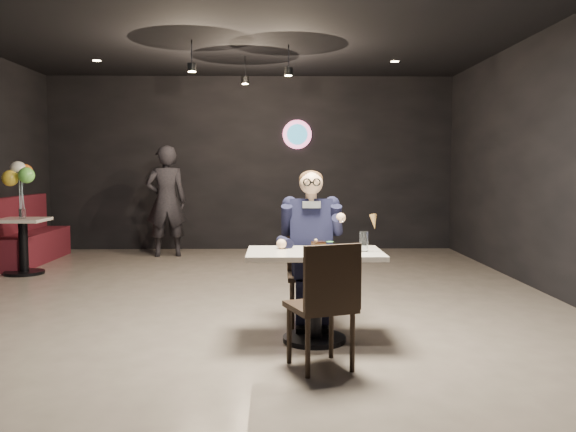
{
  "coord_description": "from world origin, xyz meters",
  "views": [
    {
      "loc": [
        0.45,
        -6.15,
        1.43
      ],
      "look_at": [
        0.55,
        -0.63,
        0.99
      ],
      "focal_mm": 38.0,
      "sensor_mm": 36.0,
      "label": 1
    }
  ],
  "objects_px": {
    "balloon_vase": "(22,213)",
    "main_table": "(314,296)",
    "sundae_glass": "(364,241)",
    "passerby": "(166,201)",
    "chair_far": "(311,274)",
    "chair_near": "(320,304)",
    "side_table": "(23,246)",
    "booth_bench": "(31,230)",
    "seated_man": "(311,246)"
  },
  "relations": [
    {
      "from": "balloon_vase",
      "to": "main_table",
      "type": "bearing_deg",
      "value": -41.17
    },
    {
      "from": "sundae_glass",
      "to": "balloon_vase",
      "type": "xyz_separation_m",
      "value": [
        -4.1,
        3.26,
        -0.01
      ]
    },
    {
      "from": "passerby",
      "to": "sundae_glass",
      "type": "bearing_deg",
      "value": 105.55
    },
    {
      "from": "chair_far",
      "to": "sundae_glass",
      "type": "bearing_deg",
      "value": -55.18
    },
    {
      "from": "main_table",
      "to": "chair_far",
      "type": "relative_size",
      "value": 1.2
    },
    {
      "from": "chair_near",
      "to": "side_table",
      "type": "height_order",
      "value": "chair_near"
    },
    {
      "from": "chair_near",
      "to": "booth_bench",
      "type": "height_order",
      "value": "booth_bench"
    },
    {
      "from": "booth_bench",
      "to": "chair_near",
      "type": "bearing_deg",
      "value": -50.74
    },
    {
      "from": "chair_far",
      "to": "chair_near",
      "type": "distance_m",
      "value": 1.21
    },
    {
      "from": "sundae_glass",
      "to": "side_table",
      "type": "xyz_separation_m",
      "value": [
        -4.1,
        3.26,
        -0.46
      ]
    },
    {
      "from": "chair_near",
      "to": "side_table",
      "type": "distance_m",
      "value": 5.38
    },
    {
      "from": "booth_bench",
      "to": "balloon_vase",
      "type": "xyz_separation_m",
      "value": [
        0.3,
        -1.0,
        0.32
      ]
    },
    {
      "from": "seated_man",
      "to": "chair_far",
      "type": "bearing_deg",
      "value": 0.0
    },
    {
      "from": "main_table",
      "to": "chair_near",
      "type": "height_order",
      "value": "chair_near"
    },
    {
      "from": "booth_bench",
      "to": "balloon_vase",
      "type": "bearing_deg",
      "value": -73.3
    },
    {
      "from": "side_table",
      "to": "passerby",
      "type": "relative_size",
      "value": 0.42
    },
    {
      "from": "chair_far",
      "to": "main_table",
      "type": "bearing_deg",
      "value": -90.0
    },
    {
      "from": "sundae_glass",
      "to": "booth_bench",
      "type": "height_order",
      "value": "booth_bench"
    },
    {
      "from": "booth_bench",
      "to": "balloon_vase",
      "type": "height_order",
      "value": "booth_bench"
    },
    {
      "from": "main_table",
      "to": "sundae_glass",
      "type": "distance_m",
      "value": 0.61
    },
    {
      "from": "chair_far",
      "to": "booth_bench",
      "type": "bearing_deg",
      "value": 137.34
    },
    {
      "from": "passerby",
      "to": "side_table",
      "type": "bearing_deg",
      "value": 33.78
    },
    {
      "from": "seated_man",
      "to": "sundae_glass",
      "type": "xyz_separation_m",
      "value": [
        0.4,
        -0.57,
        0.11
      ]
    },
    {
      "from": "main_table",
      "to": "balloon_vase",
      "type": "distance_m",
      "value": 4.94
    },
    {
      "from": "chair_far",
      "to": "seated_man",
      "type": "bearing_deg",
      "value": 0.0
    },
    {
      "from": "chair_near",
      "to": "side_table",
      "type": "xyz_separation_m",
      "value": [
        -3.7,
        3.9,
        -0.09
      ]
    },
    {
      "from": "side_table",
      "to": "seated_man",
      "type": "bearing_deg",
      "value": -35.98
    },
    {
      "from": "sundae_glass",
      "to": "booth_bench",
      "type": "bearing_deg",
      "value": 135.93
    },
    {
      "from": "main_table",
      "to": "side_table",
      "type": "bearing_deg",
      "value": 138.83
    },
    {
      "from": "chair_near",
      "to": "sundae_glass",
      "type": "bearing_deg",
      "value": 37.4
    },
    {
      "from": "seated_man",
      "to": "booth_bench",
      "type": "height_order",
      "value": "seated_man"
    },
    {
      "from": "main_table",
      "to": "side_table",
      "type": "distance_m",
      "value": 4.92
    },
    {
      "from": "main_table",
      "to": "sundae_glass",
      "type": "xyz_separation_m",
      "value": [
        0.4,
        -0.02,
        0.46
      ]
    },
    {
      "from": "sundae_glass",
      "to": "booth_bench",
      "type": "xyz_separation_m",
      "value": [
        -4.4,
        4.26,
        -0.33
      ]
    },
    {
      "from": "side_table",
      "to": "passerby",
      "type": "distance_m",
      "value": 2.35
    },
    {
      "from": "booth_bench",
      "to": "balloon_vase",
      "type": "distance_m",
      "value": 1.09
    },
    {
      "from": "seated_man",
      "to": "passerby",
      "type": "relative_size",
      "value": 0.81
    },
    {
      "from": "seated_man",
      "to": "sundae_glass",
      "type": "height_order",
      "value": "seated_man"
    },
    {
      "from": "seated_man",
      "to": "balloon_vase",
      "type": "bearing_deg",
      "value": 144.02
    },
    {
      "from": "booth_bench",
      "to": "side_table",
      "type": "relative_size",
      "value": 2.67
    },
    {
      "from": "seated_man",
      "to": "side_table",
      "type": "height_order",
      "value": "seated_man"
    },
    {
      "from": "main_table",
      "to": "booth_bench",
      "type": "relative_size",
      "value": 0.55
    },
    {
      "from": "main_table",
      "to": "chair_far",
      "type": "xyz_separation_m",
      "value": [
        0.0,
        0.55,
        0.09
      ]
    },
    {
      "from": "main_table",
      "to": "balloon_vase",
      "type": "xyz_separation_m",
      "value": [
        -3.7,
        3.24,
        0.44
      ]
    },
    {
      "from": "main_table",
      "to": "side_table",
      "type": "xyz_separation_m",
      "value": [
        -3.7,
        3.24,
        -0.0
      ]
    },
    {
      "from": "chair_near",
      "to": "balloon_vase",
      "type": "height_order",
      "value": "chair_near"
    },
    {
      "from": "main_table",
      "to": "seated_man",
      "type": "xyz_separation_m",
      "value": [
        0.0,
        0.55,
        0.34
      ]
    },
    {
      "from": "sundae_glass",
      "to": "passerby",
      "type": "bearing_deg",
      "value": 116.9
    },
    {
      "from": "main_table",
      "to": "chair_far",
      "type": "bearing_deg",
      "value": 90.0
    },
    {
      "from": "main_table",
      "to": "balloon_vase",
      "type": "relative_size",
      "value": 8.11
    }
  ]
}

